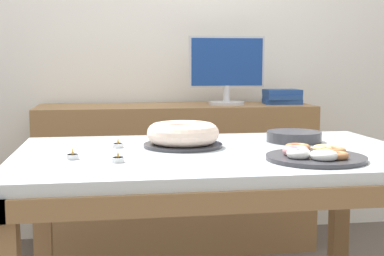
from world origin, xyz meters
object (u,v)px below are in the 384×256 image
object	(u,v)px
cake_chocolate_round	(183,135)
tealight_left_edge	(118,145)
tealight_near_cakes	(118,159)
tealight_right_edge	(73,156)
plate_stack	(294,137)
book_stack	(282,97)
pastry_platter	(315,155)
computer_monitor	(227,70)

from	to	relation	value
cake_chocolate_round	tealight_left_edge	distance (m)	0.24
tealight_near_cakes	tealight_right_edge	world-z (taller)	same
plate_stack	tealight_left_edge	world-z (taller)	plate_stack
book_stack	tealight_left_edge	xyz separation A→B (m)	(-0.94, -1.00, -0.10)
pastry_platter	tealight_left_edge	bearing A→B (deg)	150.11
cake_chocolate_round	plate_stack	size ratio (longest dim) A/B	1.36
plate_stack	tealight_near_cakes	world-z (taller)	plate_stack
book_stack	tealight_left_edge	bearing A→B (deg)	-133.28
pastry_platter	tealight_left_edge	size ratio (longest dim) A/B	7.80
computer_monitor	plate_stack	size ratio (longest dim) A/B	2.02
book_stack	computer_monitor	bearing A→B (deg)	-179.75
pastry_platter	tealight_near_cakes	size ratio (longest dim) A/B	7.80
tealight_left_edge	cake_chocolate_round	bearing A→B (deg)	-3.94
book_stack	cake_chocolate_round	world-z (taller)	book_stack
book_stack	plate_stack	xyz separation A→B (m)	(-0.27, -0.96, -0.09)
tealight_right_edge	computer_monitor	bearing A→B (deg)	57.70
tealight_right_edge	plate_stack	bearing A→B (deg)	17.53
tealight_left_edge	plate_stack	bearing A→B (deg)	3.89
computer_monitor	plate_stack	distance (m)	0.99
tealight_near_cakes	computer_monitor	bearing A→B (deg)	64.05
tealight_left_edge	pastry_platter	bearing A→B (deg)	-29.89
computer_monitor	pastry_platter	bearing A→B (deg)	-90.90
book_stack	plate_stack	size ratio (longest dim) A/B	1.08
tealight_left_edge	tealight_right_edge	bearing A→B (deg)	-124.41
computer_monitor	plate_stack	world-z (taller)	computer_monitor
book_stack	tealight_near_cakes	world-z (taller)	book_stack
plate_stack	pastry_platter	bearing A→B (deg)	-100.56
cake_chocolate_round	pastry_platter	xyz separation A→B (m)	(0.37, -0.33, -0.03)
cake_chocolate_round	plate_stack	xyz separation A→B (m)	(0.44, 0.06, -0.02)
book_stack	tealight_near_cakes	xyz separation A→B (m)	(-0.95, -1.29, -0.10)
tealight_near_cakes	tealight_left_edge	size ratio (longest dim) A/B	1.00
cake_chocolate_round	tealight_left_edge	world-z (taller)	cake_chocolate_round
computer_monitor	tealight_right_edge	bearing A→B (deg)	-122.30
cake_chocolate_round	plate_stack	bearing A→B (deg)	7.98
book_stack	pastry_platter	xyz separation A→B (m)	(-0.34, -1.35, -0.10)
tealight_right_edge	book_stack	bearing A→B (deg)	48.12
tealight_near_cakes	cake_chocolate_round	bearing A→B (deg)	48.80
computer_monitor	book_stack	size ratio (longest dim) A/B	1.88
book_stack	tealight_right_edge	world-z (taller)	book_stack
book_stack	tealight_near_cakes	bearing A→B (deg)	-126.35
computer_monitor	tealight_left_edge	distance (m)	1.20
computer_monitor	tealight_near_cakes	distance (m)	1.46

